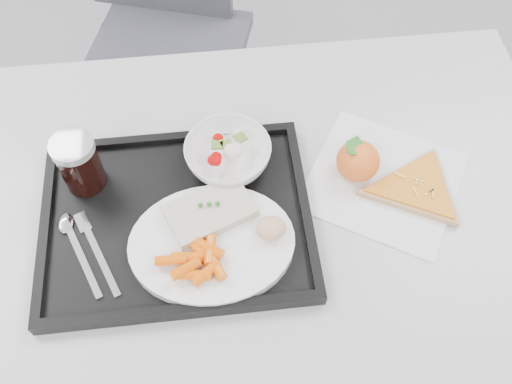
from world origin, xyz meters
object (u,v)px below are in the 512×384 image
table (238,232)px  dinner_plate (212,244)px  chair (161,13)px  tray (177,219)px  salad_bowl (228,154)px  cola_glass (79,163)px  tangerine (358,161)px  pizza_slice (416,188)px

table → dinner_plate: size_ratio=4.44×
chair → tray: (0.04, -0.79, 0.22)m
table → tray: (-0.10, -0.01, 0.08)m
dinner_plate → salad_bowl: salad_bowl is taller
tray → cola_glass: bearing=149.2°
tangerine → pizza_slice: size_ratio=0.37×
salad_bowl → pizza_slice: (0.32, -0.09, -0.03)m
chair → dinner_plate: size_ratio=3.44×
table → cola_glass: cola_glass is taller
tangerine → pizza_slice: tangerine is taller
tray → tangerine: (0.32, 0.07, 0.03)m
dinner_plate → pizza_slice: bearing=11.9°
dinner_plate → pizza_slice: (0.36, 0.08, -0.01)m
tray → pizza_slice: (0.42, 0.02, 0.00)m
salad_bowl → cola_glass: size_ratio=1.41×
tray → tangerine: bearing=11.9°
dinner_plate → tangerine: size_ratio=3.38×
tangerine → table: bearing=-164.1°
salad_bowl → tangerine: bearing=-9.3°
pizza_slice → salad_bowl: bearing=164.6°
tangerine → tray: bearing=-168.1°
cola_glass → pizza_slice: size_ratio=0.50×
table → cola_glass: bearing=161.4°
dinner_plate → pizza_slice: 0.37m
table → cola_glass: 0.30m
table → pizza_slice: 0.33m
tray → salad_bowl: salad_bowl is taller
chair → tray: chair is taller
chair → tangerine: size_ratio=11.63×
tangerine → cola_glass: bearing=177.2°
dinner_plate → cola_glass: 0.26m
pizza_slice → chair: bearing=120.6°
table → tray: bearing=-177.2°
cola_glass → tangerine: size_ratio=1.35×
chair → cola_glass: bearing=-99.0°
dinner_plate → cola_glass: (-0.21, 0.15, 0.05)m
table → tangerine: (0.22, 0.06, 0.10)m
dinner_plate → cola_glass: size_ratio=2.50×
chair → cola_glass: size_ratio=8.61×
salad_bowl → tray: bearing=-132.9°
dinner_plate → salad_bowl: (0.04, 0.17, 0.01)m
dinner_plate → cola_glass: cola_glass is taller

